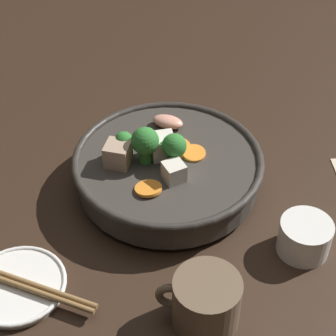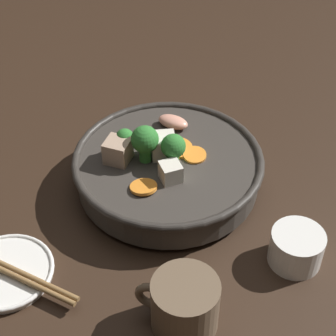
{
  "view_description": "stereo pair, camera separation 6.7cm",
  "coord_description": "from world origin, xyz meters",
  "px_view_note": "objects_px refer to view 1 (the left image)",
  "views": [
    {
      "loc": [
        -0.09,
        0.62,
        0.6
      ],
      "look_at": [
        0.0,
        0.0,
        0.04
      ],
      "focal_mm": 60.0,
      "sensor_mm": 36.0,
      "label": 1
    },
    {
      "loc": [
        -0.16,
        0.61,
        0.6
      ],
      "look_at": [
        0.0,
        0.0,
        0.04
      ],
      "focal_mm": 60.0,
      "sensor_mm": 36.0,
      "label": 2
    }
  ],
  "objects_px": {
    "tea_cup": "(305,237)",
    "chopsticks_pair": "(16,281)",
    "dark_mug": "(205,302)",
    "stirfry_bowl": "(167,167)",
    "side_saucer": "(18,286)"
  },
  "relations": [
    {
      "from": "side_saucer",
      "to": "chopsticks_pair",
      "type": "distance_m",
      "value": 0.01
    },
    {
      "from": "side_saucer",
      "to": "stirfry_bowl",
      "type": "bearing_deg",
      "value": -126.44
    },
    {
      "from": "tea_cup",
      "to": "chopsticks_pair",
      "type": "relative_size",
      "value": 0.32
    },
    {
      "from": "side_saucer",
      "to": "dark_mug",
      "type": "bearing_deg",
      "value": 177.66
    },
    {
      "from": "stirfry_bowl",
      "to": "side_saucer",
      "type": "relative_size",
      "value": 2.26
    },
    {
      "from": "tea_cup",
      "to": "dark_mug",
      "type": "xyz_separation_m",
      "value": [
        0.12,
        0.13,
        0.01
      ]
    },
    {
      "from": "stirfry_bowl",
      "to": "chopsticks_pair",
      "type": "xyz_separation_m",
      "value": [
        0.16,
        0.22,
        -0.02
      ]
    },
    {
      "from": "stirfry_bowl",
      "to": "dark_mug",
      "type": "relative_size",
      "value": 2.78
    },
    {
      "from": "stirfry_bowl",
      "to": "chopsticks_pair",
      "type": "bearing_deg",
      "value": 53.56
    },
    {
      "from": "side_saucer",
      "to": "tea_cup",
      "type": "xyz_separation_m",
      "value": [
        -0.37,
        -0.12,
        0.02
      ]
    },
    {
      "from": "stirfry_bowl",
      "to": "side_saucer",
      "type": "height_order",
      "value": "stirfry_bowl"
    },
    {
      "from": "dark_mug",
      "to": "side_saucer",
      "type": "bearing_deg",
      "value": -2.34
    },
    {
      "from": "dark_mug",
      "to": "chopsticks_pair",
      "type": "relative_size",
      "value": 0.46
    },
    {
      "from": "side_saucer",
      "to": "dark_mug",
      "type": "xyz_separation_m",
      "value": [
        -0.24,
        0.01,
        0.03
      ]
    },
    {
      "from": "chopsticks_pair",
      "to": "dark_mug",
      "type": "bearing_deg",
      "value": 177.66
    }
  ]
}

